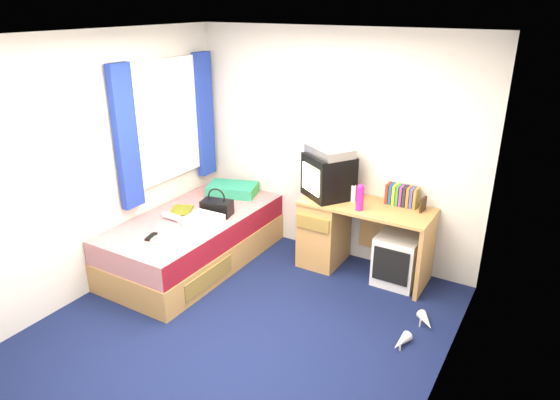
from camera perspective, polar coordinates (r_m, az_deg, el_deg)
The scene contains 20 objects.
ground at distance 4.45m, azimuth -4.25°, elevation -14.32°, with size 3.40×3.40×0.00m, color #0C1438.
room_shell at distance 3.78m, azimuth -4.86°, elevation 3.71°, with size 3.40×3.40×3.40m.
bed at distance 5.38m, azimuth -9.71°, elevation -4.46°, with size 1.01×2.00×0.54m.
pillow at distance 5.76m, azimuth -5.45°, elevation 1.22°, with size 0.55×0.35×0.12m, color #177496.
desk at distance 5.23m, azimuth 6.88°, elevation -3.41°, with size 1.30×0.55×0.75m.
storage_cube at distance 5.08m, azimuth 13.29°, elevation -6.58°, with size 0.41×0.41×0.51m, color silver.
crt_tv at distance 5.07m, azimuth 5.55°, elevation 2.73°, with size 0.59×0.58×0.44m.
vcr at distance 4.99m, azimuth 5.71°, elevation 5.59°, with size 0.45×0.32×0.09m, color #B0B0B2.
book_row at distance 5.02m, azimuth 13.76°, elevation 0.51°, with size 0.31×0.13×0.20m.
picture_frame at distance 4.93m, azimuth 16.04°, elevation -0.49°, with size 0.02×0.12×0.14m, color #301F10.
pink_water_bottle at distance 4.81m, azimuth 9.12°, elevation 0.15°, with size 0.07×0.07×0.23m, color #E6208A.
aerosol_can at distance 5.01m, azimuth 8.39°, elevation 0.74°, with size 0.05×0.05×0.17m, color silver.
handbag at distance 5.22m, azimuth -7.22°, elevation -0.80°, with size 0.34×0.24×0.29m.
towel at distance 4.99m, azimuth -8.65°, elevation -2.39°, with size 0.32×0.27×0.11m, color silver.
magazine at distance 5.41m, azimuth -11.22°, elevation -1.15°, with size 0.21×0.28×0.01m, color #BCCB16.
water_bottle at distance 5.20m, azimuth -12.26°, elevation -1.87°, with size 0.07×0.07×0.20m, color silver.
colour_swatch_fan at distance 4.83m, azimuth -14.31°, elevation -4.36°, with size 0.22×0.06×0.01m, color gold.
remote_control at distance 4.88m, azimuth -14.53°, elevation -4.07°, with size 0.05×0.16×0.02m, color black.
window_assembly at distance 5.42m, azimuth -12.77°, elevation 8.48°, with size 0.11×1.42×1.40m.
white_heels at distance 4.48m, azimuth 15.06°, elevation -14.28°, with size 0.26×0.62×0.09m.
Camera 1 is at (2.11, -2.91, 2.63)m, focal length 32.00 mm.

